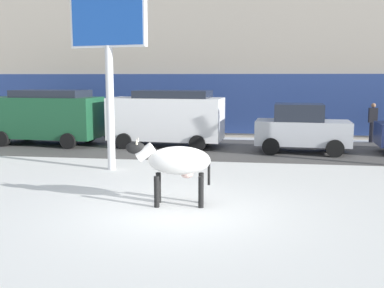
{
  "coord_description": "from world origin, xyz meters",
  "views": [
    {
      "loc": [
        1.76,
        -9.36,
        2.86
      ],
      "look_at": [
        0.01,
        2.48,
        1.1
      ],
      "focal_mm": 42.69,
      "sensor_mm": 36.0,
      "label": 1
    }
  ],
  "objects": [
    {
      "name": "ground_plane",
      "position": [
        0.0,
        0.0,
        0.0
      ],
      "size": [
        120.0,
        120.0,
        0.0
      ],
      "primitive_type": "plane",
      "color": "white"
    },
    {
      "name": "road_strip",
      "position": [
        0.0,
        8.67,
        0.0
      ],
      "size": [
        60.0,
        5.6,
        0.01
      ],
      "primitive_type": "cube",
      "color": "#514F4C",
      "rests_on": "ground"
    },
    {
      "name": "building_facade",
      "position": [
        0.0,
        15.36,
        6.48
      ],
      "size": [
        44.0,
        6.1,
        13.0
      ],
      "color": "#A39989",
      "rests_on": "ground"
    },
    {
      "name": "cow_holstein",
      "position": [
        -0.04,
        0.49,
        1.0
      ],
      "size": [
        1.93,
        0.76,
        1.54
      ],
      "color": "silver",
      "rests_on": "ground"
    },
    {
      "name": "billboard",
      "position": [
        -2.78,
        4.11,
        4.31
      ],
      "size": [
        2.5,
        0.73,
        5.56
      ],
      "color": "silver",
      "rests_on": "ground"
    },
    {
      "name": "car_darkgreen_van",
      "position": [
        -7.2,
        8.84,
        1.24
      ],
      "size": [
        4.71,
        2.35,
        2.32
      ],
      "color": "#194C2D",
      "rests_on": "ground"
    },
    {
      "name": "car_white_van",
      "position": [
        -2.0,
        8.96,
        1.24
      ],
      "size": [
        4.71,
        2.35,
        2.32
      ],
      "color": "white",
      "rests_on": "ground"
    },
    {
      "name": "car_silver_hatchback",
      "position": [
        3.36,
        8.3,
        0.93
      ],
      "size": [
        3.6,
        2.1,
        1.86
      ],
      "color": "#B7BABF",
      "rests_on": "ground"
    },
    {
      "name": "pedestrian_near_billboard",
      "position": [
        6.7,
        11.54,
        0.88
      ],
      "size": [
        0.36,
        0.24,
        1.73
      ],
      "color": "#282833",
      "rests_on": "ground"
    },
    {
      "name": "pedestrian_by_cars",
      "position": [
        -5.51,
        11.54,
        0.88
      ],
      "size": [
        0.36,
        0.24,
        1.73
      ],
      "color": "#282833",
      "rests_on": "ground"
    }
  ]
}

